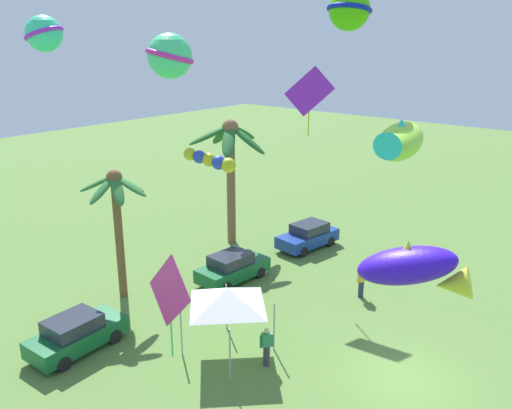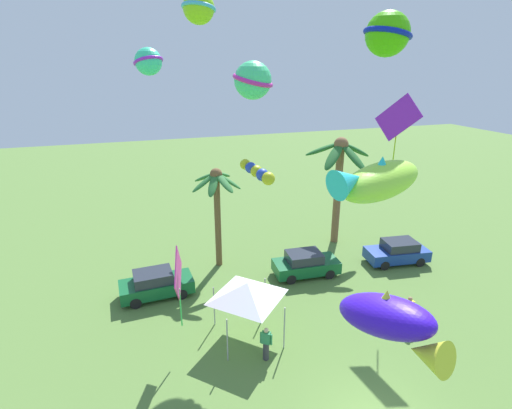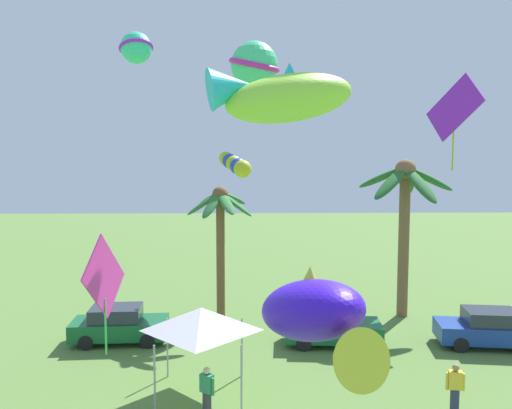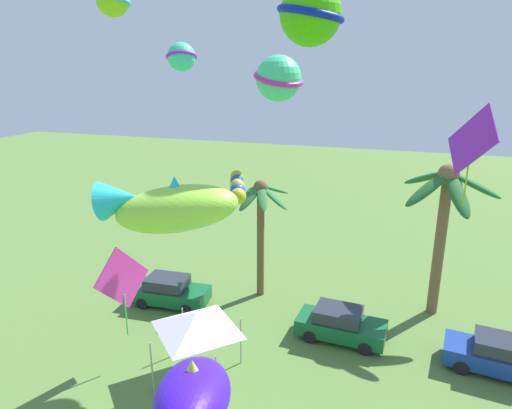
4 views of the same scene
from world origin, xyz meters
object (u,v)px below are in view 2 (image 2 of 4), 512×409
object	(u,v)px
parked_car_0	(156,284)
kite_ball_7	(148,62)
palm_tree_1	(340,165)
kite_ball_4	(199,8)
kite_fish_0	(376,181)
parked_car_2	(397,252)
spectator_1	(408,311)
kite_diamond_2	(398,119)
spectator_0	(266,343)
kite_diamond_8	(178,275)
palm_tree_0	(217,195)
kite_tube_3	(258,172)
kite_fish_1	(390,320)
kite_ball_6	(388,34)
festival_tent	(247,290)
parked_car_1	(306,264)
kite_ball_5	(253,80)

from	to	relation	value
parked_car_0	kite_ball_7	bearing A→B (deg)	57.83
palm_tree_1	kite_ball_4	world-z (taller)	kite_ball_4
kite_fish_0	kite_ball_7	distance (m)	13.00
parked_car_0	kite_fish_0	world-z (taller)	kite_fish_0
parked_car_2	spectator_1	xyz separation A→B (m)	(-3.62, -5.62, 0.06)
kite_diamond_2	kite_fish_0	bearing A→B (deg)	-130.01
spectator_0	kite_diamond_2	size ratio (longest dim) A/B	0.45
kite_diamond_8	palm_tree_0	bearing A→B (deg)	65.80
parked_car_0	spectator_1	bearing A→B (deg)	-29.33
palm_tree_0	kite_tube_3	size ratio (longest dim) A/B	3.05
spectator_0	kite_fish_1	size ratio (longest dim) A/B	0.37
spectator_1	kite_ball_6	bearing A→B (deg)	-171.47
kite_tube_3	kite_ball_4	xyz separation A→B (m)	(-2.90, -2.76, 6.30)
palm_tree_1	kite_fish_0	world-z (taller)	kite_fish_0
kite_tube_3	palm_tree_0	bearing A→B (deg)	98.10
spectator_0	festival_tent	bearing A→B (deg)	99.51
kite_diamond_2	kite_fish_1	bearing A→B (deg)	-125.34
parked_car_1	palm_tree_1	bearing A→B (deg)	43.01
kite_tube_3	kite_diamond_8	xyz separation A→B (m)	(-4.09, -1.92, -3.57)
parked_car_1	kite_tube_3	distance (m)	8.13
parked_car_0	kite_ball_7	xyz separation A→B (m)	(0.71, 1.13, 11.44)
kite_fish_0	parked_car_2	bearing A→B (deg)	46.28
parked_car_0	kite_ball_5	world-z (taller)	kite_ball_5
parked_car_1	kite_diamond_8	bearing A→B (deg)	-150.71
kite_ball_7	parked_car_1	bearing A→B (deg)	-11.11
palm_tree_1	kite_fish_1	size ratio (longest dim) A/B	1.75
festival_tent	parked_car_2	bearing A→B (deg)	19.33
festival_tent	kite_diamond_2	bearing A→B (deg)	16.30
kite_diamond_8	kite_ball_5	bearing A→B (deg)	45.68
palm_tree_1	kite_ball_5	size ratio (longest dim) A/B	2.62
palm_tree_0	parked_car_0	distance (m)	6.21
parked_car_0	parked_car_2	bearing A→B (deg)	-3.07
parked_car_2	spectator_1	distance (m)	6.68
kite_fish_0	parked_car_0	bearing A→B (deg)	120.08
kite_ball_7	festival_tent	bearing A→B (deg)	-62.23
kite_ball_6	kite_diamond_8	world-z (taller)	kite_ball_6
festival_tent	kite_ball_6	size ratio (longest dim) A/B	1.54
parked_car_2	kite_tube_3	size ratio (longest dim) A/B	1.97
festival_tent	kite_diamond_8	xyz separation A→B (m)	(-3.03, -0.17, 1.39)
palm_tree_0	spectator_0	world-z (taller)	palm_tree_0
palm_tree_1	kite_ball_5	world-z (taller)	kite_ball_5
palm_tree_1	kite_fish_1	xyz separation A→B (m)	(-6.20, -14.24, -1.16)
spectator_0	kite_fish_0	xyz separation A→B (m)	(1.87, -3.82, 8.13)
kite_ball_5	kite_ball_6	distance (m)	7.61
kite_ball_4	festival_tent	bearing A→B (deg)	28.91
festival_tent	kite_fish_1	bearing A→B (deg)	-65.37
palm_tree_0	kite_ball_6	distance (m)	13.20
parked_car_2	kite_fish_0	xyz separation A→B (m)	(-9.08, -9.50, 8.19)
kite_ball_7	kite_diamond_8	xyz separation A→B (m)	(0.07, -6.06, -8.33)
parked_car_0	kite_ball_7	world-z (taller)	kite_ball_7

